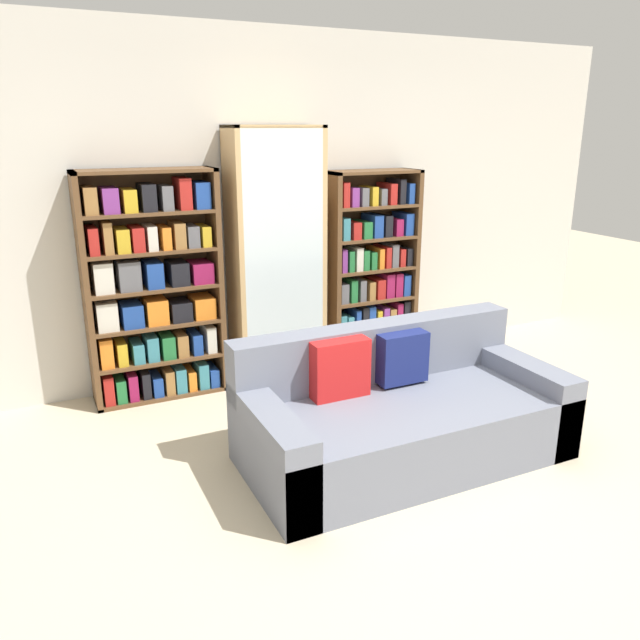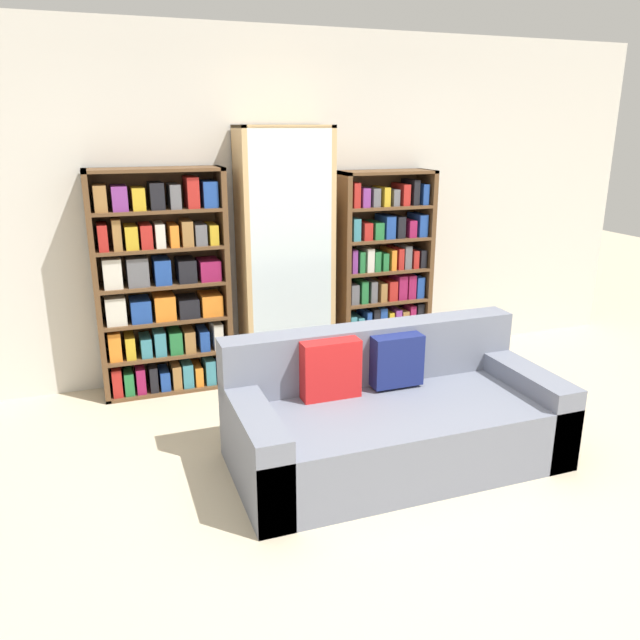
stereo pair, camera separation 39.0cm
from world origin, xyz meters
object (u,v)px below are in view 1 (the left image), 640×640
(display_cabinet, at_px, (276,257))
(wine_bottle, at_px, (351,378))
(couch, at_px, (400,415))
(bookshelf_right, at_px, (371,273))
(bookshelf_left, at_px, (153,291))

(display_cabinet, distance_m, wine_bottle, 1.12)
(couch, xyz_separation_m, wine_bottle, (0.15, 0.90, -0.12))
(couch, relative_size, bookshelf_right, 1.20)
(display_cabinet, bearing_deg, bookshelf_right, 1.07)
(couch, relative_size, bookshelf_left, 1.16)
(bookshelf_left, bearing_deg, wine_bottle, -27.25)
(display_cabinet, relative_size, wine_bottle, 5.43)
(bookshelf_left, height_order, wine_bottle, bookshelf_left)
(bookshelf_right, height_order, wine_bottle, bookshelf_right)
(bookshelf_left, distance_m, display_cabinet, 0.98)
(display_cabinet, bearing_deg, couch, -82.95)
(display_cabinet, xyz_separation_m, wine_bottle, (0.34, -0.66, -0.84))
(bookshelf_left, xyz_separation_m, wine_bottle, (1.30, -0.67, -0.67))
(display_cabinet, bearing_deg, wine_bottle, -62.72)
(couch, height_order, bookshelf_left, bookshelf_left)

